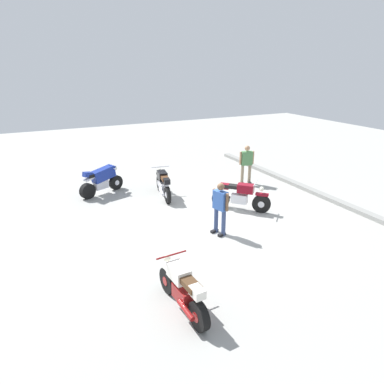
{
  "coord_description": "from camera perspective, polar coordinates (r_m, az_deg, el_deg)",
  "views": [
    {
      "loc": [
        9.15,
        -5.43,
        4.85
      ],
      "look_at": [
        -0.78,
        -0.59,
        0.75
      ],
      "focal_mm": 32.25,
      "sensor_mm": 36.0,
      "label": 1
    }
  ],
  "objects": [
    {
      "name": "ground_plane",
      "position": [
        11.69,
        4.31,
        -4.2
      ],
      "size": [
        40.0,
        40.0,
        0.0
      ],
      "primitive_type": "plane",
      "color": "#9E9E99"
    },
    {
      "name": "motorcycle_blue_sportbike",
      "position": [
        14.03,
        -14.69,
        2.02
      ],
      "size": [
        1.02,
        1.86,
        1.14
      ],
      "rotation": [
        0.0,
        0.0,
        1.99
      ],
      "color": "black",
      "rests_on": "ground"
    },
    {
      "name": "motorcycle_maroon_cruiser",
      "position": [
        12.19,
        8.05,
        -0.65
      ],
      "size": [
        1.57,
        1.55,
        1.09
      ],
      "rotation": [
        0.0,
        0.0,
        0.78
      ],
      "color": "black",
      "rests_on": "ground"
    },
    {
      "name": "motorcycle_black_cruiser",
      "position": [
        13.33,
        -4.78,
        1.34
      ],
      "size": [
        2.08,
        0.76,
        1.09
      ],
      "rotation": [
        0.0,
        0.0,
        2.98
      ],
      "color": "black",
      "rests_on": "ground"
    },
    {
      "name": "person_in_green_shirt",
      "position": [
        14.87,
        9.01,
        4.89
      ],
      "size": [
        0.4,
        0.65,
        1.67
      ],
      "rotation": [
        0.0,
        0.0,
        6.04
      ],
      "color": "gray",
      "rests_on": "ground"
    },
    {
      "name": "curb_edge",
      "position": [
        14.39,
        20.37,
        -0.34
      ],
      "size": [
        14.0,
        0.3,
        0.15
      ],
      "primitive_type": "cube",
      "color": "gray",
      "rests_on": "ground"
    },
    {
      "name": "person_in_blue_shirt",
      "position": [
        10.25,
        4.68,
        -2.28
      ],
      "size": [
        0.63,
        0.4,
        1.62
      ],
      "rotation": [
        0.0,
        0.0,
        4.96
      ],
      "color": "#384772",
      "rests_on": "ground"
    },
    {
      "name": "motorcycle_cream_vintage",
      "position": [
        7.39,
        -1.58,
        -15.83
      ],
      "size": [
        1.96,
        0.7,
        1.07
      ],
      "rotation": [
        0.0,
        0.0,
        3.21
      ],
      "color": "black",
      "rests_on": "ground"
    }
  ]
}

